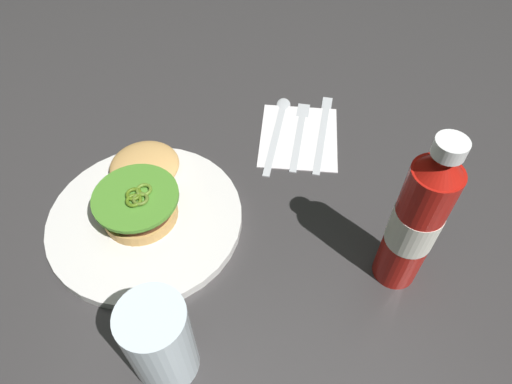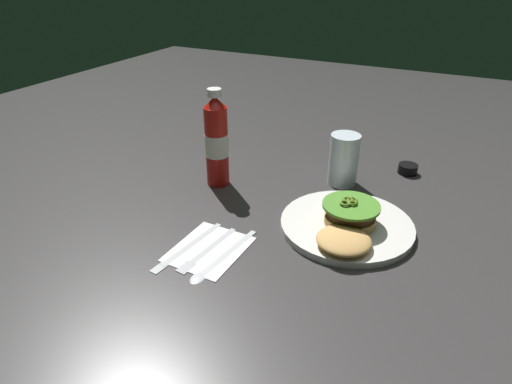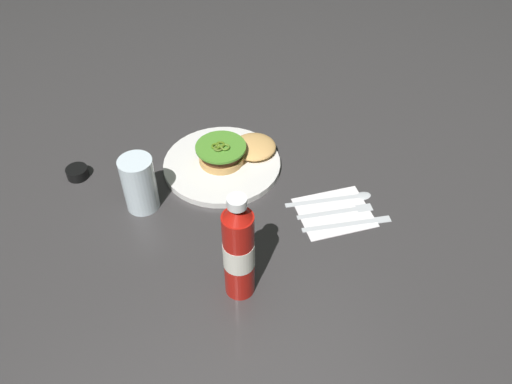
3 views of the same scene
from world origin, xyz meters
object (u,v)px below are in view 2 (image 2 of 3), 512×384
object	(u,v)px
butter_knife	(184,248)
spoon_utensil	(216,261)
condiment_cup	(408,169)
burger_sandwich	(348,223)
fork_utensil	(203,252)
napkin	(209,249)
dinner_plate	(346,225)
water_glass	(344,160)
ketchup_bottle	(217,142)

from	to	relation	value
butter_knife	spoon_utensil	bearing A→B (deg)	85.17
condiment_cup	butter_knife	xyz separation A→B (m)	(0.56, -0.34, -0.01)
condiment_cup	spoon_utensil	xyz separation A→B (m)	(0.57, -0.26, -0.01)
burger_sandwich	fork_utensil	size ratio (longest dim) A/B	1.16
napkin	fork_utensil	xyz separation A→B (m)	(0.02, -0.00, 0.00)
butter_knife	fork_utensil	xyz separation A→B (m)	(-0.01, 0.04, 0.00)
dinner_plate	water_glass	world-z (taller)	water_glass
napkin	spoon_utensil	distance (m)	0.05
spoon_utensil	dinner_plate	bearing A→B (deg)	140.87
water_glass	condiment_cup	xyz separation A→B (m)	(-0.14, 0.14, -0.05)
ketchup_bottle	napkin	xyz separation A→B (m)	(0.26, 0.13, -0.11)
dinner_plate	ketchup_bottle	xyz separation A→B (m)	(-0.06, -0.36, 0.11)
water_glass	napkin	size ratio (longest dim) A/B	0.83
burger_sandwich	spoon_utensil	size ratio (longest dim) A/B	1.00
burger_sandwich	spoon_utensil	xyz separation A→B (m)	(0.20, -0.20, -0.03)
dinner_plate	fork_utensil	size ratio (longest dim) A/B	1.63
napkin	condiment_cup	bearing A→B (deg)	151.40
ketchup_bottle	butter_knife	xyz separation A→B (m)	(0.28, 0.09, -0.11)
ketchup_bottle	fork_utensil	bearing A→B (deg)	25.47
ketchup_bottle	water_glass	xyz separation A→B (m)	(-0.15, 0.28, -0.05)
spoon_utensil	water_glass	bearing A→B (deg)	165.19
butter_knife	dinner_plate	bearing A→B (deg)	130.03
butter_knife	water_glass	bearing A→B (deg)	155.58
butter_knife	spoon_utensil	distance (m)	0.08
dinner_plate	water_glass	distance (m)	0.22
ketchup_bottle	fork_utensil	distance (m)	0.32
ketchup_bottle	butter_knife	size ratio (longest dim) A/B	1.23
ketchup_bottle	water_glass	size ratio (longest dim) A/B	1.88
butter_knife	fork_utensil	size ratio (longest dim) A/B	1.15
water_glass	fork_utensil	world-z (taller)	water_glass
burger_sandwich	water_glass	xyz separation A→B (m)	(-0.24, -0.08, 0.03)
dinner_plate	napkin	xyz separation A→B (m)	(0.20, -0.22, -0.01)
water_glass	fork_utensil	bearing A→B (deg)	-19.95
napkin	butter_knife	distance (m)	0.05
water_glass	butter_knife	size ratio (longest dim) A/B	0.66
burger_sandwich	ketchup_bottle	distance (m)	0.39
burger_sandwich	water_glass	distance (m)	0.25
ketchup_bottle	spoon_utensil	distance (m)	0.35
water_glass	butter_knife	bearing A→B (deg)	-24.42
fork_utensil	spoon_utensil	bearing A→B (deg)	70.94
dinner_plate	butter_knife	size ratio (longest dim) A/B	1.42
condiment_cup	fork_utensil	distance (m)	0.63
condiment_cup	spoon_utensil	bearing A→B (deg)	-24.32
napkin	water_glass	bearing A→B (deg)	159.47
ketchup_bottle	water_glass	world-z (taller)	ketchup_bottle
dinner_plate	water_glass	size ratio (longest dim) A/B	2.16
water_glass	napkin	bearing A→B (deg)	-20.53
dinner_plate	napkin	world-z (taller)	dinner_plate
burger_sandwich	fork_utensil	xyz separation A→B (m)	(0.19, -0.24, -0.03)
water_glass	fork_utensil	distance (m)	0.45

